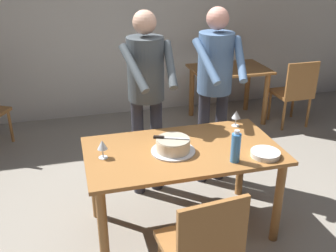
{
  "coord_description": "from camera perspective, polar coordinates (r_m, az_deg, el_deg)",
  "views": [
    {
      "loc": [
        -0.8,
        -2.55,
        2.15
      ],
      "look_at": [
        -0.09,
        0.13,
        0.9
      ],
      "focal_mm": 41.54,
      "sensor_mm": 36.0,
      "label": 1
    }
  ],
  "objects": [
    {
      "name": "ground_plane",
      "position": [
        3.43,
        1.99,
        -14.54
      ],
      "size": [
        14.0,
        14.0,
        0.0
      ],
      "primitive_type": "plane",
      "color": "gray"
    },
    {
      "name": "back_wall",
      "position": [
        5.43,
        -6.58,
        15.66
      ],
      "size": [
        10.0,
        0.12,
        2.7
      ],
      "primitive_type": "cube",
      "color": "beige",
      "rests_on": "ground_plane"
    },
    {
      "name": "main_dining_table",
      "position": [
        3.08,
        2.16,
        -5.32
      ],
      "size": [
        1.51,
        0.83,
        0.75
      ],
      "color": "#9E6633",
      "rests_on": "ground_plane"
    },
    {
      "name": "cake_on_platter",
      "position": [
        2.96,
        0.75,
        -2.9
      ],
      "size": [
        0.34,
        0.34,
        0.11
      ],
      "color": "silver",
      "rests_on": "main_dining_table"
    },
    {
      "name": "cake_knife",
      "position": [
        2.93,
        -0.63,
        -1.7
      ],
      "size": [
        0.26,
        0.12,
        0.02
      ],
      "color": "silver",
      "rests_on": "cake_on_platter"
    },
    {
      "name": "plate_stack",
      "position": [
        3.0,
        14.08,
        -3.97
      ],
      "size": [
        0.22,
        0.22,
        0.04
      ],
      "color": "white",
      "rests_on": "main_dining_table"
    },
    {
      "name": "wine_glass_near",
      "position": [
        2.89,
        -9.63,
        -2.82
      ],
      "size": [
        0.08,
        0.08,
        0.14
      ],
      "color": "silver",
      "rests_on": "main_dining_table"
    },
    {
      "name": "wine_glass_far",
      "position": [
        3.42,
        9.97,
        1.61
      ],
      "size": [
        0.08,
        0.08,
        0.14
      ],
      "color": "silver",
      "rests_on": "main_dining_table"
    },
    {
      "name": "water_bottle",
      "position": [
        2.84,
        9.91,
        -3.09
      ],
      "size": [
        0.07,
        0.07,
        0.25
      ],
      "color": "#387AC6",
      "rests_on": "main_dining_table"
    },
    {
      "name": "person_cutting_cake",
      "position": [
        3.42,
        -3.2,
        5.9
      ],
      "size": [
        0.46,
        0.57,
        1.72
      ],
      "color": "#2D2D38",
      "rests_on": "ground_plane"
    },
    {
      "name": "person_standing_beside",
      "position": [
        3.63,
        6.91,
        6.85
      ],
      "size": [
        0.47,
        0.55,
        1.72
      ],
      "color": "#2D2D38",
      "rests_on": "ground_plane"
    },
    {
      "name": "chair_near_side",
      "position": [
        2.52,
        5.02,
        -17.14
      ],
      "size": [
        0.48,
        0.48,
        0.9
      ],
      "color": "#9E6633",
      "rests_on": "ground_plane"
    },
    {
      "name": "background_table",
      "position": [
        5.3,
        8.89,
        6.72
      ],
      "size": [
        1.0,
        0.7,
        0.74
      ],
      "color": "#9E6633",
      "rests_on": "ground_plane"
    },
    {
      "name": "background_chair_1",
      "position": [
        5.33,
        18.06,
        4.93
      ],
      "size": [
        0.45,
        0.45,
        0.9
      ],
      "color": "#9E6633",
      "rests_on": "ground_plane"
    }
  ]
}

